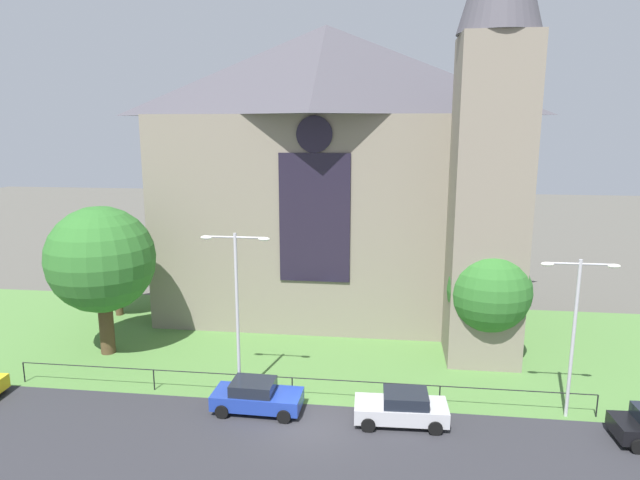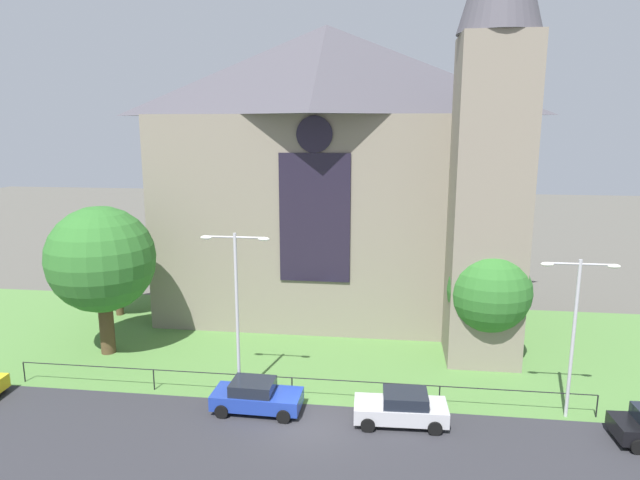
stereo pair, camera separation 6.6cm
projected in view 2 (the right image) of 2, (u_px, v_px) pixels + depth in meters
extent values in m
plane|color=#56544C|center=(331.00, 342.00, 34.87)|extent=(160.00, 160.00, 0.00)
cube|color=#2D2D33|center=(301.00, 451.00, 23.22)|extent=(120.00, 8.00, 0.01)
cube|color=#517F3D|center=(328.00, 355.00, 32.93)|extent=(120.00, 20.00, 0.01)
cube|color=gray|center=(326.00, 214.00, 40.29)|extent=(22.00, 12.00, 14.00)
pyramid|color=#47444C|center=(326.00, 71.00, 38.26)|extent=(22.00, 12.00, 6.00)
cube|color=black|center=(315.00, 218.00, 34.28)|extent=(4.40, 0.16, 8.00)
cylinder|color=black|center=(314.00, 134.00, 33.24)|extent=(2.20, 0.15, 2.20)
cube|color=gray|center=(488.00, 205.00, 30.87)|extent=(4.00, 4.00, 18.00)
cylinder|color=black|center=(292.00, 378.00, 27.51)|extent=(28.76, 0.05, 0.05)
cylinder|color=black|center=(24.00, 372.00, 29.41)|extent=(0.07, 0.07, 1.10)
cylinder|color=black|center=(154.00, 380.00, 28.52)|extent=(0.07, 0.07, 1.10)
cylinder|color=black|center=(292.00, 388.00, 27.62)|extent=(0.06, 0.07, 1.10)
cylinder|color=black|center=(439.00, 397.00, 26.73)|extent=(0.06, 0.07, 1.10)
cylinder|color=black|center=(597.00, 406.00, 25.83)|extent=(0.07, 0.07, 1.10)
cylinder|color=#4C3823|center=(107.00, 325.00, 32.97)|extent=(0.84, 0.84, 3.43)
sphere|color=#2D6B28|center=(101.00, 259.00, 32.15)|extent=(6.18, 6.18, 6.18)
cylinder|color=brown|center=(486.00, 342.00, 31.41)|extent=(0.61, 0.61, 2.61)
sphere|color=#2D6B28|center=(489.00, 291.00, 30.79)|extent=(4.62, 4.62, 4.62)
cylinder|color=#4C3823|center=(119.00, 296.00, 39.68)|extent=(0.53, 0.53, 2.79)
sphere|color=#387F33|center=(116.00, 254.00, 39.06)|extent=(4.39, 4.39, 4.39)
cylinder|color=#B2B2B7|center=(237.00, 317.00, 27.12)|extent=(0.16, 0.16, 8.35)
cylinder|color=#B2B2B7|center=(220.00, 237.00, 26.40)|extent=(1.40, 0.10, 0.10)
cylinder|color=#B2B2B7|center=(249.00, 238.00, 26.22)|extent=(1.40, 0.10, 0.10)
ellipsoid|color=white|center=(206.00, 237.00, 26.49)|extent=(0.57, 0.26, 0.20)
ellipsoid|color=white|center=(264.00, 239.00, 26.14)|extent=(0.57, 0.26, 0.20)
cylinder|color=#B2B2B7|center=(573.00, 340.00, 25.25)|extent=(0.16, 0.16, 7.54)
cylinder|color=#B2B2B7|center=(564.00, 264.00, 24.61)|extent=(1.40, 0.10, 0.10)
cylinder|color=#B2B2B7|center=(597.00, 265.00, 24.44)|extent=(1.40, 0.10, 0.10)
ellipsoid|color=white|center=(547.00, 264.00, 24.71)|extent=(0.57, 0.26, 0.20)
ellipsoid|color=white|center=(614.00, 266.00, 24.36)|extent=(0.57, 0.26, 0.20)
cube|color=#1E3899|center=(257.00, 399.00, 26.41)|extent=(4.24, 1.90, 0.70)
cube|color=black|center=(253.00, 386.00, 26.31)|extent=(2.04, 1.65, 0.55)
cylinder|color=black|center=(291.00, 398.00, 27.12)|extent=(0.65, 0.24, 0.64)
cylinder|color=black|center=(283.00, 416.00, 25.38)|extent=(0.65, 0.24, 0.64)
cylinder|color=black|center=(233.00, 393.00, 27.56)|extent=(0.65, 0.24, 0.64)
cylinder|color=black|center=(222.00, 412.00, 25.81)|extent=(0.65, 0.24, 0.64)
cube|color=#B7B7BC|center=(400.00, 410.00, 25.34)|extent=(4.26, 1.96, 0.70)
cube|color=black|center=(405.00, 398.00, 25.19)|extent=(2.06, 1.67, 0.55)
cylinder|color=black|center=(368.00, 425.00, 24.65)|extent=(0.65, 0.24, 0.64)
cylinder|color=black|center=(368.00, 405.00, 26.40)|extent=(0.65, 0.24, 0.64)
cylinder|color=black|center=(435.00, 428.00, 24.39)|extent=(0.65, 0.24, 0.64)
cylinder|color=black|center=(431.00, 408.00, 26.14)|extent=(0.65, 0.24, 0.64)
cylinder|color=black|center=(619.00, 424.00, 24.74)|extent=(0.65, 0.25, 0.64)
cylinder|color=black|center=(638.00, 447.00, 22.98)|extent=(0.65, 0.25, 0.64)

